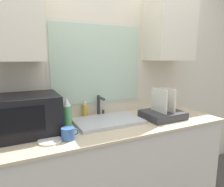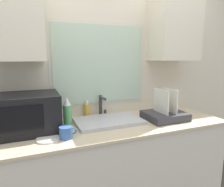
% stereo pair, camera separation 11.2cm
% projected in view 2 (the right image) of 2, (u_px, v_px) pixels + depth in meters
% --- Properties ---
extents(countertop, '(2.06, 0.69, 0.90)m').
position_uv_depth(countertop, '(113.00, 170.00, 1.84)').
color(countertop, beige).
rests_on(countertop, ground_plane).
extents(wall_back, '(6.00, 0.38, 2.60)m').
position_uv_depth(wall_back, '(100.00, 68.00, 1.98)').
color(wall_back, beige).
rests_on(wall_back, ground_plane).
extents(sink_basin, '(0.59, 0.38, 0.03)m').
position_uv_depth(sink_basin, '(108.00, 121.00, 1.80)').
color(sink_basin, '#B2B2B7').
rests_on(sink_basin, countertop).
extents(faucet, '(0.08, 0.15, 0.21)m').
position_uv_depth(faucet, '(102.00, 104.00, 1.96)').
color(faucet, '#333338').
rests_on(faucet, countertop).
extents(microwave, '(0.52, 0.40, 0.30)m').
position_uv_depth(microwave, '(25.00, 113.00, 1.56)').
color(microwave, black).
rests_on(microwave, countertop).
extents(dish_rack, '(0.37, 0.31, 0.29)m').
position_uv_depth(dish_rack, '(165.00, 114.00, 1.89)').
color(dish_rack, '#333338').
rests_on(dish_rack, countertop).
extents(spray_bottle, '(0.07, 0.07, 0.26)m').
position_uv_depth(spray_bottle, '(67.00, 113.00, 1.66)').
color(spray_bottle, '#59B266').
rests_on(spray_bottle, countertop).
extents(soap_bottle, '(0.05, 0.05, 0.16)m').
position_uv_depth(soap_bottle, '(87.00, 110.00, 1.95)').
color(soap_bottle, gold).
rests_on(soap_bottle, countertop).
extents(mug_near_sink, '(0.13, 0.10, 0.09)m').
position_uv_depth(mug_near_sink, '(66.00, 133.00, 1.44)').
color(mug_near_sink, '#335999').
rests_on(mug_near_sink, countertop).
extents(small_plate, '(0.17, 0.17, 0.01)m').
position_uv_depth(small_plate, '(48.00, 139.00, 1.42)').
color(small_plate, silver).
rests_on(small_plate, countertop).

